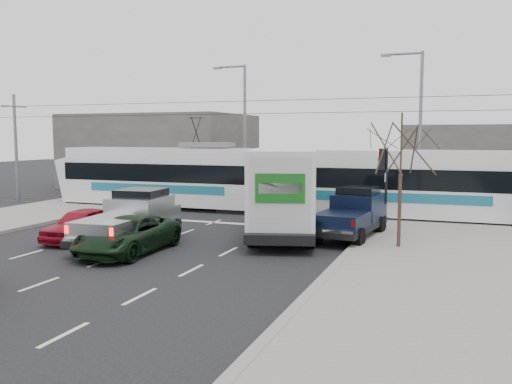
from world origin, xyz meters
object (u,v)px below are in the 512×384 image
(box_truck, at_px, (283,194))
(bare_tree, at_px, (401,150))
(tram, at_px, (273,179))
(silver_pickup, at_px, (133,217))
(street_lamp_far, at_px, (242,123))
(green_car, at_px, (128,235))
(navy_pickup, at_px, (353,213))
(red_car, at_px, (81,224))
(street_lamp_near, at_px, (417,121))
(traffic_signal, at_px, (384,171))

(box_truck, bearing_deg, bare_tree, -25.36)
(bare_tree, bearing_deg, tram, 134.99)
(bare_tree, relative_size, silver_pickup, 0.83)
(street_lamp_far, distance_m, box_truck, 14.81)
(green_car, bearing_deg, box_truck, 46.13)
(navy_pickup, bearing_deg, green_car, -134.08)
(box_truck, bearing_deg, red_car, -171.29)
(street_lamp_far, height_order, navy_pickup, street_lamp_far)
(street_lamp_near, bearing_deg, navy_pickup, -100.44)
(navy_pickup, distance_m, red_car, 11.33)
(bare_tree, xyz_separation_m, traffic_signal, (-1.13, 4.00, -1.05))
(bare_tree, height_order, silver_pickup, bare_tree)
(silver_pickup, xyz_separation_m, red_car, (-2.38, -0.17, -0.39))
(street_lamp_far, relative_size, navy_pickup, 1.74)
(silver_pickup, xyz_separation_m, box_truck, (5.24, 3.28, 0.79))
(box_truck, relative_size, navy_pickup, 1.52)
(tram, relative_size, green_car, 5.38)
(navy_pickup, bearing_deg, red_car, -149.90)
(traffic_signal, relative_size, street_lamp_near, 0.40)
(bare_tree, relative_size, navy_pickup, 0.96)
(street_lamp_far, distance_m, green_car, 18.23)
(navy_pickup, bearing_deg, street_lamp_far, 136.70)
(box_truck, distance_m, red_car, 8.45)
(red_car, bearing_deg, street_lamp_near, 46.69)
(silver_pickup, relative_size, navy_pickup, 1.16)
(navy_pickup, distance_m, green_car, 9.30)
(silver_pickup, distance_m, green_car, 1.79)
(street_lamp_near, bearing_deg, bare_tree, -88.58)
(traffic_signal, xyz_separation_m, green_car, (-8.15, -8.00, -2.07))
(tram, bearing_deg, traffic_signal, -29.77)
(navy_pickup, bearing_deg, tram, 140.79)
(street_lamp_far, xyz_separation_m, green_car, (2.51, -17.50, -4.44))
(street_lamp_far, height_order, red_car, street_lamp_far)
(street_lamp_near, xyz_separation_m, street_lamp_far, (-11.50, 2.00, 0.00))
(street_lamp_near, distance_m, tram, 8.89)
(tram, bearing_deg, bare_tree, -45.70)
(street_lamp_near, distance_m, box_truck, 12.05)
(street_lamp_far, distance_m, navy_pickup, 15.70)
(street_lamp_near, xyz_separation_m, green_car, (-8.99, -15.50, -4.44))
(silver_pickup, distance_m, box_truck, 6.23)
(street_lamp_near, distance_m, red_car, 19.16)
(tram, xyz_separation_m, silver_pickup, (-2.50, -10.03, -0.83))
(silver_pickup, bearing_deg, red_car, 179.50)
(bare_tree, bearing_deg, traffic_signal, 105.76)
(green_car, distance_m, red_car, 3.48)
(box_truck, distance_m, green_car, 6.66)
(traffic_signal, relative_size, tram, 0.14)
(bare_tree, bearing_deg, street_lamp_far, 131.12)
(navy_pickup, xyz_separation_m, red_car, (-10.40, -4.48, -0.37))
(street_lamp_near, relative_size, red_car, 2.30)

